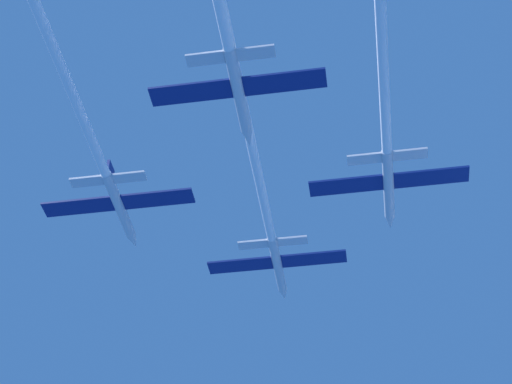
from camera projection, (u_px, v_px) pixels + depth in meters
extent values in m
cylinder|color=silver|center=(277.00, 264.00, 126.07)|extent=(1.42, 12.90, 1.42)
cone|color=silver|center=(284.00, 294.00, 131.87)|extent=(1.39, 2.84, 1.39)
ellipsoid|color=black|center=(280.00, 272.00, 128.56)|extent=(0.99, 2.58, 0.71)
cube|color=navy|center=(240.00, 265.00, 126.21)|extent=(9.80, 2.84, 0.31)
cube|color=navy|center=(314.00, 259.00, 124.97)|extent=(9.80, 2.84, 0.31)
cube|color=navy|center=(273.00, 234.00, 123.43)|extent=(0.37, 2.32, 2.06)
cube|color=silver|center=(253.00, 244.00, 122.40)|extent=(4.41, 1.70, 0.31)
cube|color=silver|center=(292.00, 241.00, 121.75)|extent=(4.41, 1.70, 0.31)
cylinder|color=white|center=(248.00, 130.00, 104.98)|extent=(1.28, 44.33, 1.28)
cylinder|color=silver|center=(119.00, 206.00, 113.88)|extent=(1.42, 12.90, 1.42)
cone|color=silver|center=(134.00, 241.00, 119.68)|extent=(1.39, 2.84, 1.39)
ellipsoid|color=black|center=(125.00, 216.00, 116.38)|extent=(0.99, 2.58, 0.71)
cube|color=navy|center=(78.00, 207.00, 114.03)|extent=(9.80, 2.84, 0.31)
cube|color=navy|center=(158.00, 199.00, 112.79)|extent=(9.80, 2.84, 0.31)
cube|color=navy|center=(110.00, 171.00, 111.24)|extent=(0.37, 2.32, 2.06)
cube|color=silver|center=(87.00, 181.00, 110.21)|extent=(4.41, 1.70, 0.31)
cube|color=silver|center=(129.00, 177.00, 109.57)|extent=(4.41, 1.70, 0.31)
cylinder|color=white|center=(36.00, 7.00, 89.44)|extent=(1.28, 53.43, 1.28)
cylinder|color=silver|center=(388.00, 185.00, 110.45)|extent=(1.42, 12.90, 1.42)
cone|color=silver|center=(390.00, 222.00, 116.24)|extent=(1.39, 2.84, 1.39)
ellipsoid|color=black|center=(389.00, 195.00, 112.94)|extent=(0.99, 2.58, 0.71)
cube|color=navy|center=(346.00, 186.00, 110.59)|extent=(9.80, 2.84, 0.31)
cube|color=navy|center=(431.00, 177.00, 109.35)|extent=(9.80, 2.84, 0.31)
cube|color=navy|center=(386.00, 148.00, 107.80)|extent=(0.37, 2.32, 2.06)
cube|color=silver|center=(364.00, 159.00, 106.77)|extent=(4.41, 1.70, 0.31)
cube|color=silver|center=(410.00, 154.00, 106.13)|extent=(4.41, 1.70, 0.31)
cylinder|color=silver|center=(238.00, 91.00, 98.33)|extent=(1.42, 12.90, 1.42)
cone|color=silver|center=(249.00, 138.00, 104.13)|extent=(1.39, 2.84, 1.39)
ellipsoid|color=black|center=(242.00, 106.00, 100.83)|extent=(0.99, 2.58, 0.71)
cube|color=navy|center=(191.00, 93.00, 98.47)|extent=(9.80, 2.84, 0.31)
cube|color=navy|center=(285.00, 82.00, 97.24)|extent=(9.80, 2.84, 0.31)
cube|color=navy|center=(231.00, 48.00, 95.69)|extent=(0.37, 2.32, 2.06)
cube|color=silver|center=(205.00, 59.00, 94.66)|extent=(4.41, 1.70, 0.31)
cube|color=silver|center=(256.00, 53.00, 94.02)|extent=(4.41, 1.70, 0.31)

